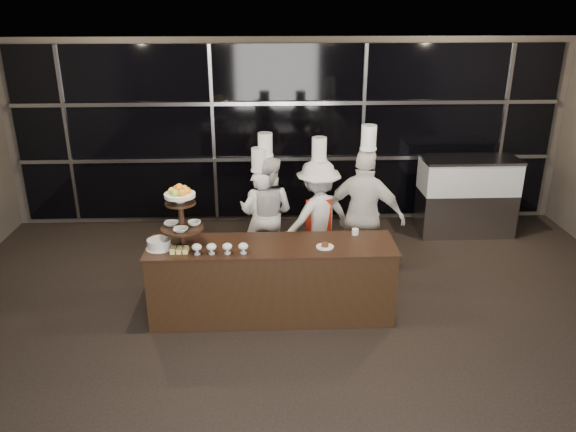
{
  "coord_description": "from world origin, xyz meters",
  "views": [
    {
      "loc": [
        -0.38,
        -3.94,
        3.55
      ],
      "look_at": [
        -0.12,
        2.2,
        1.15
      ],
      "focal_mm": 35.0,
      "sensor_mm": 36.0,
      "label": 1
    }
  ],
  "objects_px": {
    "buffet_counter": "(272,280)",
    "display_case": "(467,192)",
    "chef_b": "(266,212)",
    "chef_c": "(318,217)",
    "chef_a": "(260,219)",
    "layer_cake": "(159,244)",
    "display_stand": "(181,212)",
    "chef_d": "(365,215)"
  },
  "relations": [
    {
      "from": "buffet_counter",
      "to": "display_case",
      "type": "height_order",
      "value": "display_case"
    },
    {
      "from": "display_case",
      "to": "chef_b",
      "type": "height_order",
      "value": "chef_b"
    },
    {
      "from": "chef_c",
      "to": "chef_a",
      "type": "bearing_deg",
      "value": 174.09
    },
    {
      "from": "layer_cake",
      "to": "chef_a",
      "type": "distance_m",
      "value": 1.69
    },
    {
      "from": "chef_b",
      "to": "chef_c",
      "type": "distance_m",
      "value": 0.71
    },
    {
      "from": "buffet_counter",
      "to": "chef_a",
      "type": "bearing_deg",
      "value": 96.78
    },
    {
      "from": "display_stand",
      "to": "chef_a",
      "type": "relative_size",
      "value": 0.43
    },
    {
      "from": "display_case",
      "to": "chef_a",
      "type": "relative_size",
      "value": 0.85
    },
    {
      "from": "chef_a",
      "to": "chef_c",
      "type": "relative_size",
      "value": 0.92
    },
    {
      "from": "chef_d",
      "to": "display_stand",
      "type": "bearing_deg",
      "value": -158.32
    },
    {
      "from": "buffet_counter",
      "to": "display_stand",
      "type": "bearing_deg",
      "value": -179.99
    },
    {
      "from": "display_stand",
      "to": "chef_c",
      "type": "bearing_deg",
      "value": 34.47
    },
    {
      "from": "layer_cake",
      "to": "display_case",
      "type": "bearing_deg",
      "value": 29.2
    },
    {
      "from": "buffet_counter",
      "to": "layer_cake",
      "type": "distance_m",
      "value": 1.36
    },
    {
      "from": "chef_b",
      "to": "display_stand",
      "type": "bearing_deg",
      "value": -126.32
    },
    {
      "from": "display_stand",
      "to": "chef_b",
      "type": "relative_size",
      "value": 0.39
    },
    {
      "from": "buffet_counter",
      "to": "chef_a",
      "type": "relative_size",
      "value": 1.63
    },
    {
      "from": "display_stand",
      "to": "layer_cake",
      "type": "relative_size",
      "value": 2.48
    },
    {
      "from": "display_stand",
      "to": "layer_cake",
      "type": "height_order",
      "value": "display_stand"
    },
    {
      "from": "buffet_counter",
      "to": "chef_a",
      "type": "distance_m",
      "value": 1.25
    },
    {
      "from": "display_case",
      "to": "chef_c",
      "type": "xyz_separation_m",
      "value": [
        -2.48,
        -1.28,
        0.12
      ]
    },
    {
      "from": "display_case",
      "to": "chef_d",
      "type": "relative_size",
      "value": 0.71
    },
    {
      "from": "layer_cake",
      "to": "display_case",
      "type": "height_order",
      "value": "display_case"
    },
    {
      "from": "buffet_counter",
      "to": "chef_c",
      "type": "height_order",
      "value": "chef_c"
    },
    {
      "from": "display_stand",
      "to": "display_case",
      "type": "relative_size",
      "value": 0.5
    },
    {
      "from": "display_case",
      "to": "chef_d",
      "type": "height_order",
      "value": "chef_d"
    },
    {
      "from": "layer_cake",
      "to": "chef_d",
      "type": "height_order",
      "value": "chef_d"
    },
    {
      "from": "layer_cake",
      "to": "chef_b",
      "type": "height_order",
      "value": "chef_b"
    },
    {
      "from": "layer_cake",
      "to": "chef_d",
      "type": "relative_size",
      "value": 0.14
    },
    {
      "from": "chef_c",
      "to": "display_case",
      "type": "bearing_deg",
      "value": 27.21
    },
    {
      "from": "layer_cake",
      "to": "chef_c",
      "type": "height_order",
      "value": "chef_c"
    },
    {
      "from": "display_stand",
      "to": "display_case",
      "type": "bearing_deg",
      "value": 30.23
    },
    {
      "from": "display_stand",
      "to": "layer_cake",
      "type": "xyz_separation_m",
      "value": [
        -0.26,
        -0.05,
        -0.37
      ]
    },
    {
      "from": "display_stand",
      "to": "chef_b",
      "type": "height_order",
      "value": "chef_b"
    },
    {
      "from": "display_case",
      "to": "buffet_counter",
      "type": "bearing_deg",
      "value": -142.42
    },
    {
      "from": "chef_b",
      "to": "chef_d",
      "type": "distance_m",
      "value": 1.34
    },
    {
      "from": "chef_a",
      "to": "chef_d",
      "type": "height_order",
      "value": "chef_d"
    },
    {
      "from": "buffet_counter",
      "to": "display_stand",
      "type": "relative_size",
      "value": 3.81
    },
    {
      "from": "display_stand",
      "to": "chef_c",
      "type": "distance_m",
      "value": 2.05
    },
    {
      "from": "display_case",
      "to": "chef_a",
      "type": "bearing_deg",
      "value": -159.85
    },
    {
      "from": "display_case",
      "to": "layer_cake",
      "type": "bearing_deg",
      "value": -150.8
    },
    {
      "from": "buffet_counter",
      "to": "display_case",
      "type": "distance_m",
      "value": 3.94
    }
  ]
}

